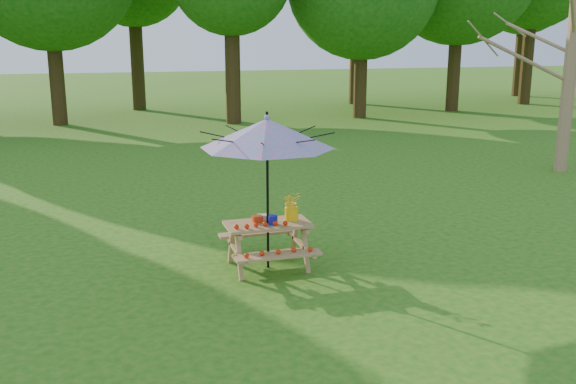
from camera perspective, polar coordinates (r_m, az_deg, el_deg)
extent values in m
cylinder|color=#997153|center=(17.07, 23.71, 9.05)|extent=(0.38, 0.38, 4.43)
cube|color=#A56D4A|center=(9.11, -1.81, -2.88)|extent=(1.20, 0.62, 0.04)
cube|color=#A56D4A|center=(8.70, -0.83, -5.70)|extent=(1.20, 0.22, 0.04)
cube|color=#A56D4A|center=(9.71, -2.65, -3.64)|extent=(1.20, 0.22, 0.04)
cylinder|color=black|center=(8.99, -1.83, 0.02)|extent=(0.04, 0.04, 2.25)
cone|color=#20A0B8|center=(8.83, -1.87, 5.23)|extent=(2.40, 2.40, 0.40)
sphere|color=#20A0B8|center=(8.80, -1.88, 6.66)|extent=(0.08, 0.08, 0.08)
cube|color=red|center=(9.12, -2.75, -2.41)|extent=(0.14, 0.12, 0.10)
cylinder|color=#12159A|center=(9.02, -1.34, -2.50)|extent=(0.13, 0.13, 0.13)
cube|color=beige|center=(9.28, -2.29, -2.23)|extent=(0.13, 0.13, 0.07)
cylinder|color=yellow|center=(9.21, 0.31, -1.94)|extent=(0.19, 0.19, 0.19)
imported|color=yellow|center=(9.16, 0.32, -0.85)|extent=(0.27, 0.24, 0.29)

